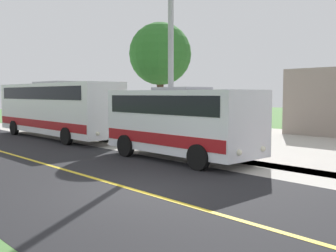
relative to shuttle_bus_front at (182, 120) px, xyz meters
The scene contains 8 objects.
ground_plane 5.55m from the shuttle_bus_front, 31.94° to the left, with size 120.00×120.00×0.00m, color #548442.
road_surface 5.55m from the shuttle_bus_front, 31.94° to the left, with size 8.00×100.00×0.01m, color black.
sidewalk 3.29m from the shuttle_bus_front, 103.61° to the left, with size 2.40×100.00×0.01m, color #B2ADA3.
road_centre_line 5.55m from the shuttle_bus_front, 31.94° to the left, with size 0.16×100.00×0.00m, color gold.
shuttle_bus_front is the anchor object (origin of this frame).
transit_bus_rear 10.45m from the shuttle_bus_front, 89.64° to the right, with size 2.55×10.99×3.31m.
street_light_pole 3.40m from the shuttle_bus_front, 107.87° to the right, with size 1.97×0.24×8.67m.
tree_curbside 6.18m from the shuttle_bus_front, 122.45° to the right, with size 3.24×3.24×6.29m.
Camera 1 is at (6.48, 8.36, 2.60)m, focal length 42.58 mm.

